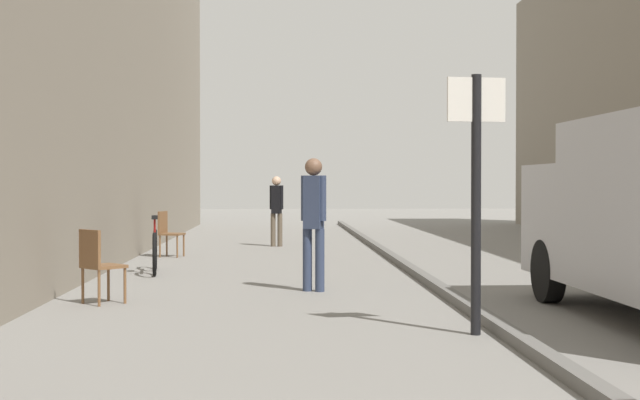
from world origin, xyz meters
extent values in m
plane|color=gray|center=(0.00, 12.00, 0.00)|extent=(80.00, 80.00, 0.00)
cube|color=#615F5B|center=(1.58, 12.00, 0.06)|extent=(0.16, 40.00, 0.12)
cylinder|color=brown|center=(-0.81, 20.28, 0.40)|extent=(0.12, 0.12, 0.79)
cylinder|color=brown|center=(-0.65, 20.24, 0.40)|extent=(0.12, 0.12, 0.79)
cube|color=black|center=(-0.73, 20.26, 1.13)|extent=(0.26, 0.23, 0.67)
cylinder|color=black|center=(-0.85, 20.29, 1.18)|extent=(0.09, 0.09, 0.57)
cylinder|color=black|center=(-0.61, 20.23, 1.18)|extent=(0.09, 0.09, 0.57)
sphere|color=tan|center=(-0.73, 20.26, 1.57)|extent=(0.22, 0.22, 0.22)
cylinder|color=#2D3851|center=(-0.26, 11.34, 0.44)|extent=(0.13, 0.13, 0.88)
cylinder|color=#2D3851|center=(-0.09, 11.27, 0.44)|extent=(0.13, 0.13, 0.88)
cube|color=#2D3851|center=(-0.17, 11.31, 1.25)|extent=(0.30, 0.28, 0.75)
cylinder|color=#2D3851|center=(-0.30, 11.36, 1.31)|extent=(0.10, 0.10, 0.64)
cylinder|color=#2D3851|center=(-0.05, 11.26, 1.31)|extent=(0.10, 0.10, 0.64)
sphere|color=brown|center=(-0.17, 11.31, 1.75)|extent=(0.24, 0.24, 0.24)
cube|color=#B7B7BC|center=(3.68, 10.16, 1.05)|extent=(2.06, 1.47, 1.42)
cube|color=black|center=(3.67, 10.66, 1.36)|extent=(1.71, 0.06, 0.62)
cylinder|color=black|center=(2.76, 10.00, 0.40)|extent=(0.23, 0.80, 0.80)
cylinder|color=black|center=(1.31, 7.64, 1.30)|extent=(0.10, 0.10, 2.60)
cube|color=white|center=(1.31, 7.64, 2.35)|extent=(0.60, 0.11, 0.44)
torus|color=black|center=(-2.82, 14.49, 0.36)|extent=(0.15, 0.72, 0.72)
torus|color=black|center=(-2.69, 13.45, 0.36)|extent=(0.15, 0.72, 0.72)
cylinder|color=maroon|center=(-2.75, 13.97, 0.51)|extent=(0.17, 0.94, 0.05)
cylinder|color=maroon|center=(-2.73, 13.78, 0.73)|extent=(0.04, 0.04, 0.40)
cube|color=black|center=(-2.73, 13.78, 0.95)|extent=(0.13, 0.25, 0.06)
cylinder|color=brown|center=(-2.64, 17.44, 0.23)|extent=(0.04, 0.04, 0.45)
cylinder|color=brown|center=(-2.74, 17.08, 0.23)|extent=(0.04, 0.04, 0.45)
cylinder|color=brown|center=(-3.01, 17.53, 0.23)|extent=(0.04, 0.04, 0.45)
cylinder|color=brown|center=(-3.10, 17.17, 0.23)|extent=(0.04, 0.04, 0.45)
cube|color=brown|center=(-2.87, 17.31, 0.47)|extent=(0.54, 0.54, 0.04)
cube|color=brown|center=(-3.06, 17.36, 0.71)|extent=(0.15, 0.44, 0.45)
cylinder|color=brown|center=(-2.85, 10.41, 0.23)|extent=(0.04, 0.04, 0.45)
cylinder|color=brown|center=(-2.60, 10.14, 0.23)|extent=(0.04, 0.04, 0.45)
cylinder|color=brown|center=(-3.12, 10.15, 0.23)|extent=(0.04, 0.04, 0.45)
cylinder|color=brown|center=(-2.87, 9.88, 0.23)|extent=(0.04, 0.04, 0.45)
cube|color=brown|center=(-2.86, 10.14, 0.47)|extent=(0.62, 0.62, 0.04)
cube|color=brown|center=(-3.00, 10.01, 0.71)|extent=(0.33, 0.35, 0.45)
camera|label=1|loc=(-0.64, -1.19, 1.52)|focal=50.19mm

